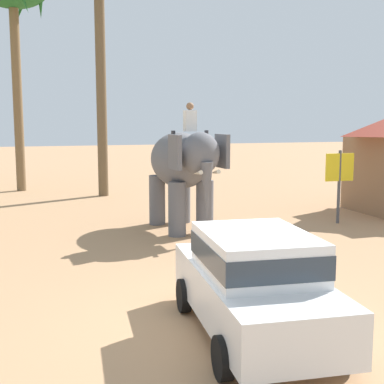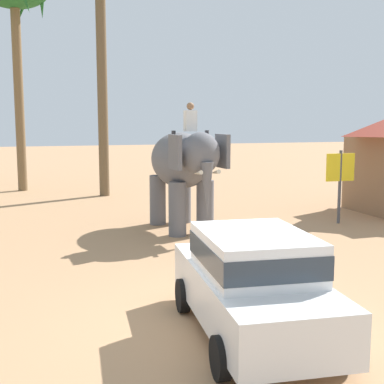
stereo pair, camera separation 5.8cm
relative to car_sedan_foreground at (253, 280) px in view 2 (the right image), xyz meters
name	(u,v)px [view 2 (the right image)]	position (x,y,z in m)	size (l,w,h in m)	color
ground_plane	(224,329)	(-0.32, 0.42, -0.93)	(120.00, 120.00, 0.00)	tan
car_sedan_foreground	(253,280)	(0.00, 0.00, 0.00)	(2.12, 4.22, 1.70)	white
elephant_with_mahout	(183,166)	(1.16, 8.07, 1.06)	(1.87, 3.94, 3.88)	slate
signboard_yellow	(340,172)	(6.35, 7.64, 0.76)	(1.00, 0.10, 2.40)	#4C4C51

